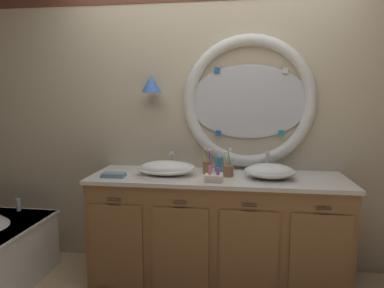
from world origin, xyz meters
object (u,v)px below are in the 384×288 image
sink_basin_left (166,168)px  toiletry_basket (214,177)px  toothbrush_holder_right (228,170)px  soap_dispenser (219,164)px  folded_hand_towel (114,175)px  sink_basin_right (270,171)px  toothbrush_holder_left (207,166)px

sink_basin_left → toiletry_basket: bearing=-22.0°
sink_basin_left → toothbrush_holder_right: bearing=2.7°
toothbrush_holder_right → soap_dispenser: (-0.08, 0.17, 0.01)m
folded_hand_towel → toothbrush_holder_right: bearing=9.0°
folded_hand_towel → toiletry_basket: (0.78, -0.04, 0.02)m
sink_basin_right → folded_hand_towel: 1.21m
toothbrush_holder_left → toiletry_basket: 0.26m
folded_hand_towel → soap_dispenser: bearing=20.9°
toothbrush_holder_right → soap_dispenser: toothbrush_holder_right is taller
soap_dispenser → toiletry_basket: (-0.02, -0.35, -0.03)m
sink_basin_left → toothbrush_holder_left: bearing=16.1°
toothbrush_holder_right → sink_basin_left: bearing=-177.3°
sink_basin_right → toothbrush_holder_left: size_ratio=1.75×
sink_basin_left → toothbrush_holder_right: (0.49, 0.02, -0.01)m
toothbrush_holder_left → toiletry_basket: toothbrush_holder_left is taller
sink_basin_left → soap_dispenser: 0.45m
toothbrush_holder_left → soap_dispenser: toothbrush_holder_left is taller
sink_basin_left → toothbrush_holder_right: toothbrush_holder_right is taller
sink_basin_right → toiletry_basket: 0.45m
folded_hand_towel → toiletry_basket: bearing=-3.0°
toothbrush_holder_right → folded_hand_towel: (-0.88, -0.14, -0.04)m
sink_basin_right → soap_dispenser: bearing=154.6°
toothbrush_holder_right → folded_hand_towel: bearing=-171.0°
toothbrush_holder_right → toiletry_basket: 0.21m
sink_basin_left → folded_hand_towel: 0.41m
sink_basin_left → toiletry_basket: size_ratio=3.48×
toothbrush_holder_left → toiletry_basket: size_ratio=1.68×
toothbrush_holder_right → folded_hand_towel: 0.89m
sink_basin_left → soap_dispenser: soap_dispenser is taller
soap_dispenser → toiletry_basket: soap_dispenser is taller
toothbrush_holder_left → folded_hand_towel: bearing=-163.7°
toothbrush_holder_left → folded_hand_towel: 0.74m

